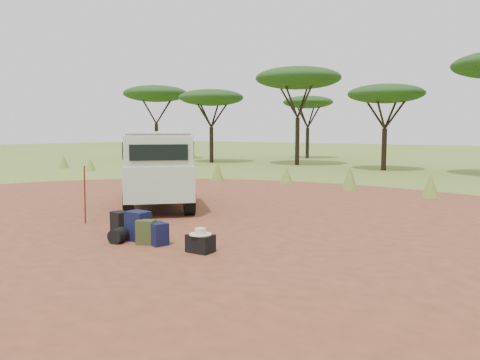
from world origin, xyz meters
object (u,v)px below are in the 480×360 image
Objects in this scene: safari_vehicle at (158,171)px; backpack_olive at (146,232)px; hard_case at (200,244)px; duffel_navy at (158,234)px; backpack_navy at (138,226)px; walking_staff at (85,195)px; backpack_black at (120,223)px.

backpack_olive is (3.11, -3.30, -0.82)m from safari_vehicle.
duffel_navy is at bearing -179.83° from hard_case.
safari_vehicle is at bearing 129.53° from backpack_navy.
walking_staff reaches higher than backpack_black.
hard_case is (1.04, 0.07, -0.06)m from duffel_navy.
backpack_navy is 1.29× the size of hard_case.
hard_case is (3.85, -0.30, -0.54)m from walking_staff.
walking_staff is 3.00× the size of backpack_olive.
walking_staff reaches higher than hard_case.
safari_vehicle is at bearing 105.65° from backpack_olive.
backpack_olive is 1.03× the size of hard_case.
duffel_navy is at bearing -2.93° from backpack_navy.
safari_vehicle is 3.10× the size of walking_staff.
backpack_navy is at bearing -67.13° from walking_staff.
walking_staff is at bearing 169.79° from backpack_navy.
walking_staff reaches higher than backpack_navy.
backpack_navy is at bearing -2.42° from backpack_black.
backpack_olive is (1.10, -0.26, -0.01)m from backpack_black.
walking_staff reaches higher than duffel_navy.
backpack_navy is (0.74, -0.14, 0.05)m from backpack_black.
walking_staff is 3.27× the size of duffel_navy.
safari_vehicle reaches higher than hard_case.
backpack_olive is 0.24m from duffel_navy.
safari_vehicle is at bearing 140.63° from hard_case.
safari_vehicle is 10.16× the size of duffel_navy.
backpack_navy reaches higher than backpack_black.
backpack_olive is at bearing -18.95° from backpack_navy.
backpack_navy is at bearing -6.71° from safari_vehicle.
backpack_navy reaches higher than duffel_navy.
hard_case is at bearing 19.31° from duffel_navy.
safari_vehicle is 9.61× the size of hard_case.
safari_vehicle is 3.74m from backpack_black.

